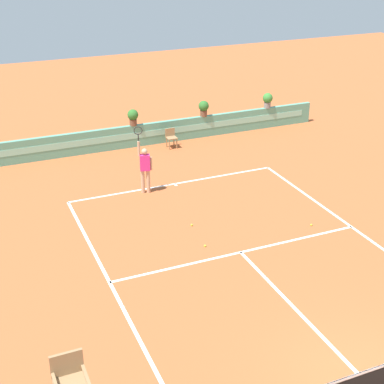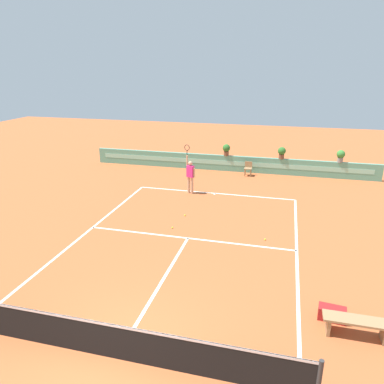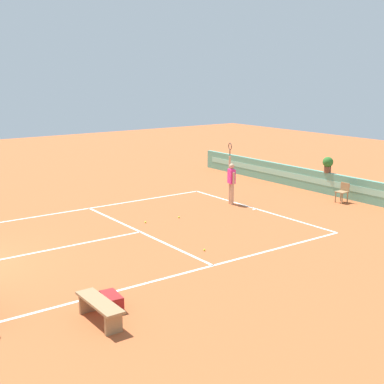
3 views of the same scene
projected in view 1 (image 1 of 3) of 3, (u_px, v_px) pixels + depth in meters
The scene contains 11 objects.
ground_plane at pixel (247, 259), 16.99m from camera, with size 60.00×60.00×0.00m, color #B2562D.
court_lines at pixel (236, 247), 17.59m from camera, with size 8.32×11.94×0.01m.
back_wall_barrier at pixel (138, 135), 25.42m from camera, with size 18.00×0.21×1.00m.
ball_kid_chair at pixel (171, 137), 25.29m from camera, with size 0.44×0.44×0.85m.
tennis_player at pixel (145, 166), 20.75m from camera, with size 0.60×0.31×2.58m.
tennis_ball_near_baseline at pixel (205, 246), 17.61m from camera, with size 0.07×0.07×0.07m, color #CCE033.
tennis_ball_mid_court at pixel (311, 225), 18.83m from camera, with size 0.07×0.07×0.07m, color #CCE033.
tennis_ball_by_sideline at pixel (192, 225), 18.83m from camera, with size 0.07×0.07×0.07m, color #CCE033.
potted_plant_far_right at pixel (268, 99), 27.38m from camera, with size 0.48×0.48×0.72m.
potted_plant_right at pixel (204, 107), 26.18m from camera, with size 0.48×0.48×0.72m.
potted_plant_centre at pixel (133, 116), 24.97m from camera, with size 0.48×0.48×0.72m.
Camera 1 is at (-7.20, -6.72, 9.04)m, focal length 53.31 mm.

